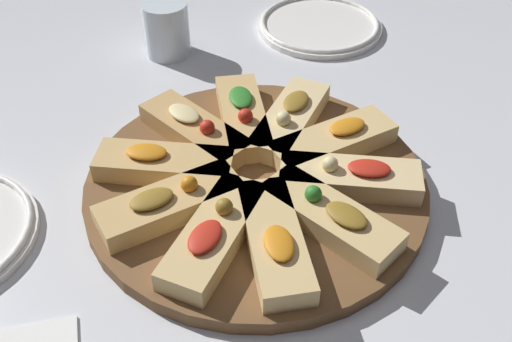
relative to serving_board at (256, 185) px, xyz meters
The scene contains 14 objects.
ground_plane 0.01m from the serving_board, ahead, with size 3.00×3.00×0.00m, color silver.
serving_board is the anchor object (origin of this frame).
focaccia_slice_0 0.12m from the serving_board, 165.11° to the right, with size 0.18×0.10×0.04m.
focaccia_slice_1 0.12m from the serving_board, 128.49° to the right, with size 0.15×0.17×0.04m.
focaccia_slice_2 0.12m from the serving_board, 95.06° to the right, with size 0.07×0.17×0.04m.
focaccia_slice_3 0.12m from the serving_board, 58.45° to the right, with size 0.14×0.17×0.04m.
focaccia_slice_4 0.12m from the serving_board, 21.46° to the right, with size 0.18×0.11×0.04m.
focaccia_slice_5 0.12m from the serving_board, 14.47° to the left, with size 0.18×0.10×0.04m.
focaccia_slice_6 0.12m from the serving_board, 51.11° to the left, with size 0.15×0.17×0.04m.
focaccia_slice_7 0.12m from the serving_board, 83.86° to the left, with size 0.07×0.17×0.04m.
focaccia_slice_8 0.12m from the serving_board, 119.77° to the left, with size 0.13×0.18×0.04m.
focaccia_slice_9 0.12m from the serving_board, 158.38° to the left, with size 0.18×0.12×0.04m.
plate_right 0.44m from the serving_board, 59.80° to the left, with size 0.22×0.22×0.02m.
water_glass 0.37m from the serving_board, 98.30° to the left, with size 0.08×0.08×0.09m, color silver.
Camera 1 is at (-0.14, -0.53, 0.52)m, focal length 42.00 mm.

